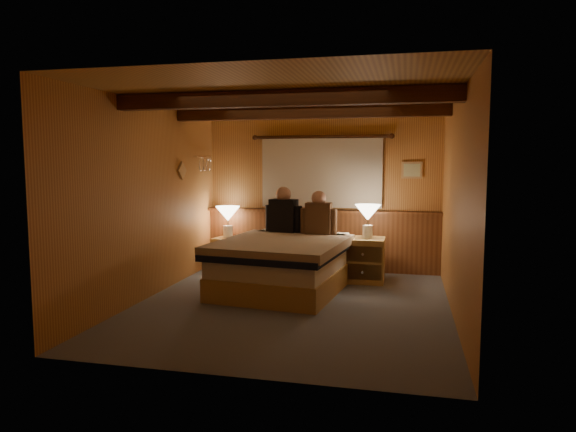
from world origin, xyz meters
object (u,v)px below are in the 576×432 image
(lamp_left, at_px, (228,216))
(duffel_bag, at_px, (249,262))
(lamp_right, at_px, (368,215))
(person_left, at_px, (284,213))
(bed, at_px, (284,264))
(nightstand_right, at_px, (364,260))
(nightstand_left, at_px, (229,253))
(person_right, at_px, (319,216))

(lamp_left, relative_size, duffel_bag, 0.88)
(lamp_right, relative_size, person_left, 0.69)
(lamp_left, xyz_separation_m, duffel_bag, (0.41, -0.21, -0.68))
(bed, distance_m, person_left, 0.94)
(nightstand_right, relative_size, duffel_bag, 1.11)
(bed, bearing_deg, nightstand_left, 142.75)
(nightstand_left, relative_size, duffel_bag, 0.93)
(nightstand_left, height_order, duffel_bag, nightstand_left)
(nightstand_left, distance_m, person_left, 1.26)
(lamp_right, bearing_deg, duffel_bag, 173.53)
(nightstand_right, distance_m, person_right, 0.88)
(lamp_left, bearing_deg, lamp_right, -10.55)
(person_left, bearing_deg, nightstand_right, 8.56)
(nightstand_left, xyz_separation_m, lamp_left, (-0.03, 0.04, 0.59))
(person_right, height_order, duffel_bag, person_right)
(nightstand_left, xyz_separation_m, lamp_right, (2.17, -0.37, 0.70))
(bed, distance_m, nightstand_left, 1.61)
(nightstand_left, bearing_deg, lamp_right, 2.02)
(lamp_left, bearing_deg, person_right, -19.28)
(nightstand_left, xyz_separation_m, person_right, (1.50, -0.50, 0.67))
(bed, xyz_separation_m, person_right, (0.35, 0.62, 0.57))
(bed, distance_m, nightstand_right, 1.21)
(lamp_right, distance_m, duffel_bag, 1.97)
(nightstand_right, relative_size, person_right, 0.97)
(nightstand_right, xyz_separation_m, lamp_left, (-2.16, 0.44, 0.53))
(lamp_right, xyz_separation_m, person_left, (-1.20, -0.03, -0.01))
(nightstand_left, bearing_deg, person_right, -6.60)
(bed, xyz_separation_m, nightstand_left, (-1.15, 1.12, -0.10))
(nightstand_left, distance_m, lamp_left, 0.59)
(nightstand_right, bearing_deg, nightstand_left, 168.91)
(person_left, bearing_deg, lamp_right, 9.83)
(duffel_bag, bearing_deg, lamp_right, -20.34)
(lamp_left, relative_size, person_right, 0.78)
(nightstand_right, relative_size, lamp_left, 1.25)
(nightstand_left, bearing_deg, nightstand_right, 1.15)
(bed, distance_m, duffel_bag, 1.24)
(nightstand_right, height_order, person_right, person_right)
(lamp_left, xyz_separation_m, person_right, (1.53, -0.54, 0.08))
(bed, height_order, lamp_right, lamp_right)
(nightstand_right, bearing_deg, lamp_right, 32.66)
(person_left, bearing_deg, nightstand_left, 166.00)
(lamp_left, bearing_deg, bed, -44.36)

